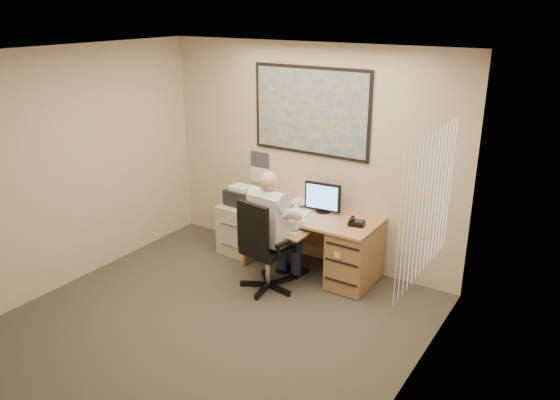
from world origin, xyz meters
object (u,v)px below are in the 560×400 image
Objects in this scene: desk at (337,244)px; person at (269,231)px; office_chair at (266,264)px; filing_cabinet at (243,223)px.

person reaches higher than desk.
person reaches higher than office_chair.
office_chair is at bearing -78.32° from person.
desk is 1.76× the size of filing_cabinet.
desk is 0.86m from person.
desk is at bearing 0.40° from filing_cabinet.
office_chair is (-0.54, -0.69, -0.12)m from desk.
person is at bearing -132.10° from desk.
filing_cabinet is at bearing 149.27° from office_chair.
filing_cabinet is (-1.40, 0.03, -0.05)m from desk.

